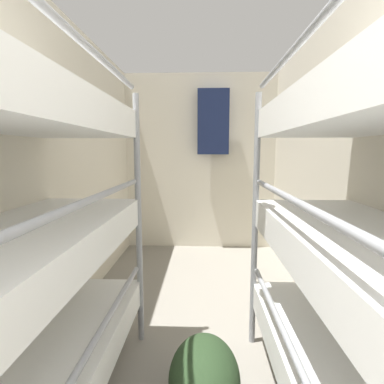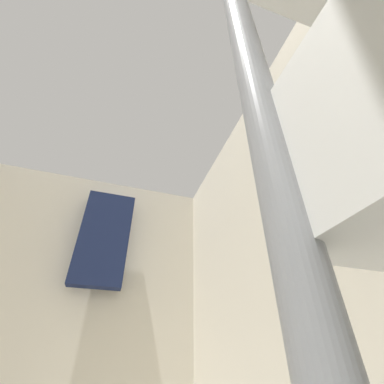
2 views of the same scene
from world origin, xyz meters
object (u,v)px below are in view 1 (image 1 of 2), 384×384
(bunk_stack_left_near, at_px, (14,252))
(bunk_stack_right_near, at_px, (376,256))
(hanging_coat, at_px, (213,122))
(duffel_bag, at_px, (204,378))

(bunk_stack_left_near, relative_size, bunk_stack_right_near, 1.00)
(bunk_stack_right_near, bearing_deg, hanging_coat, 100.40)
(duffel_bag, bearing_deg, bunk_stack_right_near, -23.64)
(bunk_stack_left_near, xyz_separation_m, bunk_stack_right_near, (1.50, 0.00, 0.00))
(duffel_bag, bearing_deg, hanging_coat, 87.52)
(bunk_stack_left_near, height_order, duffel_bag, bunk_stack_left_near)
(bunk_stack_left_near, xyz_separation_m, duffel_bag, (0.81, 0.30, -0.81))
(bunk_stack_right_near, xyz_separation_m, duffel_bag, (-0.69, 0.30, -0.81))
(bunk_stack_right_near, height_order, duffel_bag, bunk_stack_right_near)
(duffel_bag, bearing_deg, bunk_stack_left_near, -159.54)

